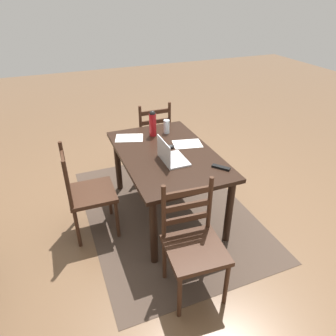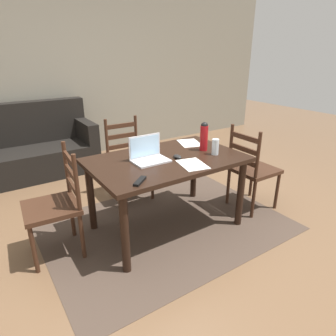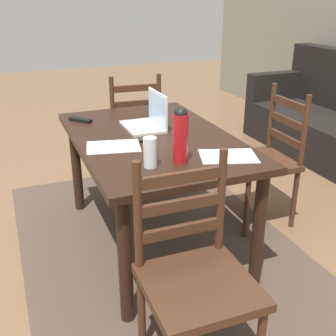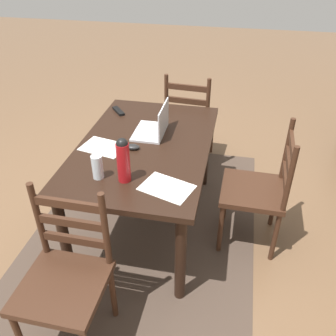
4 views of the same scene
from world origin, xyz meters
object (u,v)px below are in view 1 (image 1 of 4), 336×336
at_px(dining_table, 167,161).
at_px(drinking_glass, 167,127).
at_px(chair_far_head, 87,193).
at_px(chair_right_near, 152,136).
at_px(water_bottle, 153,123).
at_px(computer_mouse, 170,147).
at_px(tv_remote, 221,167).
at_px(chair_left_far, 193,245).
at_px(laptop, 170,156).

distance_m(dining_table, drinking_glass, 0.51).
relative_size(chair_far_head, chair_right_near, 1.00).
relative_size(water_bottle, drinking_glass, 1.87).
bearing_deg(chair_right_near, drinking_glass, 179.11).
bearing_deg(computer_mouse, dining_table, 139.15).
height_order(chair_right_near, drinking_glass, chair_right_near).
xyz_separation_m(chair_far_head, tv_remote, (-0.47, -1.17, 0.29)).
relative_size(dining_table, chair_left_far, 1.51).
height_order(chair_far_head, tv_remote, chair_far_head).
xyz_separation_m(laptop, computer_mouse, (0.25, -0.11, -0.04)).
bearing_deg(chair_far_head, computer_mouse, -85.00).
height_order(chair_left_far, computer_mouse, chair_left_far).
distance_m(chair_far_head, tv_remote, 1.30).
relative_size(laptop, computer_mouse, 3.20).
bearing_deg(chair_left_far, drinking_glass, -13.67).
height_order(dining_table, chair_right_near, chair_right_near).
bearing_deg(drinking_glass, tv_remote, -169.39).
xyz_separation_m(dining_table, water_bottle, (0.44, -0.01, 0.25)).
bearing_deg(chair_far_head, chair_left_far, -147.19).
bearing_deg(chair_left_far, dining_table, -10.13).
height_order(chair_left_far, drinking_glass, chair_left_far).
distance_m(laptop, drinking_glass, 0.66).
xyz_separation_m(chair_left_far, chair_right_near, (2.01, -0.36, 0.00)).
bearing_deg(chair_left_far, chair_far_head, 32.81).
height_order(dining_table, laptop, laptop).
height_order(chair_right_near, water_bottle, water_bottle).
xyz_separation_m(chair_far_head, laptop, (-0.17, -0.79, 0.34)).
distance_m(chair_right_near, water_bottle, 0.73).
bearing_deg(dining_table, tv_remote, -143.76).
bearing_deg(laptop, tv_remote, -127.59).
distance_m(dining_table, computer_mouse, 0.15).
bearing_deg(computer_mouse, tv_remote, -154.60).
bearing_deg(laptop, dining_table, -13.21).
distance_m(chair_left_far, computer_mouse, 1.15).
bearing_deg(dining_table, computer_mouse, -39.20).
bearing_deg(dining_table, drinking_glass, -21.20).
xyz_separation_m(dining_table, tv_remote, (-0.47, -0.35, 0.11)).
relative_size(chair_far_head, drinking_glass, 6.19).
xyz_separation_m(laptop, water_bottle, (0.62, -0.05, 0.09)).
distance_m(computer_mouse, tv_remote, 0.62).
xyz_separation_m(water_bottle, computer_mouse, (-0.36, -0.06, -0.13)).
distance_m(chair_right_near, drinking_glass, 0.66).
bearing_deg(chair_left_far, tv_remote, -44.55).
height_order(laptop, computer_mouse, laptop).
relative_size(chair_left_far, water_bottle, 3.31).
bearing_deg(laptop, drinking_glass, -19.03).
distance_m(chair_right_near, laptop, 1.25).
bearing_deg(chair_far_head, dining_table, -90.06).
bearing_deg(tv_remote, computer_mouse, -102.73).
xyz_separation_m(water_bottle, drinking_glass, (0.01, -0.17, -0.07)).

